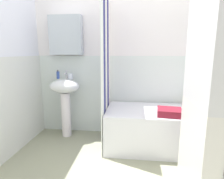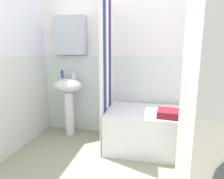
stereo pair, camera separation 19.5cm
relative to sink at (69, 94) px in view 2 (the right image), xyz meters
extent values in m
cube|color=white|center=(1.07, 0.24, 0.57)|extent=(3.60, 0.05, 2.40)
cube|color=silver|center=(1.07, 0.21, -0.03)|extent=(3.60, 0.02, 1.20)
cube|color=silver|center=(0.00, 0.15, 0.86)|extent=(0.48, 0.12, 0.56)
cube|color=white|center=(-0.50, -0.69, 0.57)|extent=(0.05, 1.81, 2.40)
cube|color=silver|center=(-0.47, -0.69, -0.03)|extent=(0.02, 1.81, 1.20)
cylinder|color=white|center=(0.00, 0.00, -0.30)|extent=(0.14, 0.14, 0.66)
ellipsoid|color=white|center=(0.00, 0.00, 0.13)|extent=(0.44, 0.34, 0.20)
cylinder|color=silver|center=(0.00, 0.10, 0.26)|extent=(0.03, 0.03, 0.05)
cylinder|color=silver|center=(0.00, 0.05, 0.31)|extent=(0.02, 0.10, 0.02)
sphere|color=silver|center=(0.00, 0.10, 0.34)|extent=(0.03, 0.03, 0.03)
cylinder|color=#344FA0|center=(-0.12, 0.07, 0.28)|extent=(0.04, 0.04, 0.11)
sphere|color=#2D2A2D|center=(-0.12, 0.07, 0.35)|extent=(0.02, 0.02, 0.02)
cylinder|color=silver|center=(0.07, 0.06, 0.27)|extent=(0.07, 0.07, 0.08)
cube|color=white|center=(1.38, -0.18, -0.38)|extent=(1.45, 0.75, 0.51)
cube|color=white|center=(0.64, -0.48, 0.37)|extent=(0.01, 0.15, 2.00)
cube|color=navy|center=(0.64, -0.33, 0.37)|extent=(0.01, 0.15, 2.00)
cube|color=white|center=(0.64, -0.18, 0.37)|extent=(0.01, 0.15, 2.00)
cube|color=navy|center=(0.64, -0.03, 0.37)|extent=(0.01, 0.15, 2.00)
cube|color=white|center=(0.64, 0.12, 0.37)|extent=(0.01, 0.15, 2.00)
cylinder|color=#2A5895|center=(2.00, 0.10, -0.02)|extent=(0.07, 0.07, 0.21)
cylinder|color=#252B21|center=(2.00, 0.10, 0.10)|extent=(0.05, 0.05, 0.02)
cylinder|color=#212D32|center=(1.88, 0.12, -0.04)|extent=(0.06, 0.06, 0.16)
cylinder|color=#281D25|center=(1.88, 0.12, 0.05)|extent=(0.04, 0.04, 0.02)
cylinder|color=gold|center=(1.76, 0.13, -0.05)|extent=(0.05, 0.05, 0.14)
cylinder|color=#2C2B1D|center=(1.76, 0.13, 0.03)|extent=(0.03, 0.03, 0.02)
cube|color=maroon|center=(1.43, -0.38, -0.08)|extent=(0.31, 0.28, 0.08)
cube|color=white|center=(1.77, -1.09, -0.21)|extent=(0.61, 0.63, 0.85)
camera|label=1|loc=(1.00, -2.61, 0.62)|focal=30.38mm
camera|label=2|loc=(1.19, -2.58, 0.62)|focal=30.38mm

